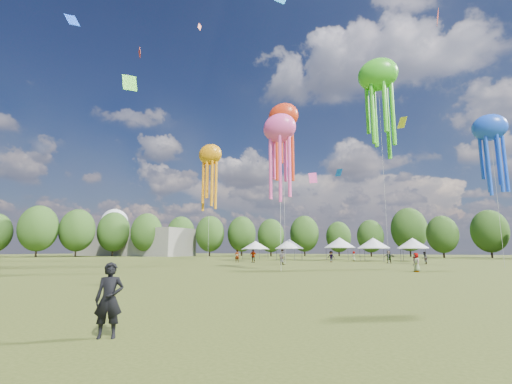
% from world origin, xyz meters
% --- Properties ---
extents(ground, '(300.00, 300.00, 0.00)m').
position_xyz_m(ground, '(0.00, 0.00, 0.00)').
color(ground, '#384416').
rests_on(ground, ground).
extents(observer_main, '(0.68, 0.65, 1.56)m').
position_xyz_m(observer_main, '(8.34, -2.11, 0.78)').
color(observer_main, black).
rests_on(observer_main, ground).
extents(spectator_near, '(1.13, 1.02, 1.91)m').
position_xyz_m(spectator_near, '(-3.58, 33.12, 0.95)').
color(spectator_near, gray).
rests_on(spectator_near, ground).
extents(spectators_far, '(26.14, 27.64, 1.92)m').
position_xyz_m(spectators_far, '(1.30, 42.05, 0.86)').
color(spectators_far, gray).
rests_on(spectators_far, ground).
extents(festival_tents, '(35.00, 10.33, 4.09)m').
position_xyz_m(festival_tents, '(-4.57, 55.88, 2.94)').
color(festival_tents, '#47474C').
rests_on(festival_tents, ground).
extents(show_kites, '(47.09, 26.56, 28.81)m').
position_xyz_m(show_kites, '(-1.51, 39.82, 19.11)').
color(show_kites, red).
rests_on(show_kites, ground).
extents(small_kites, '(75.85, 55.19, 45.03)m').
position_xyz_m(small_kites, '(1.56, 42.22, 29.82)').
color(small_kites, red).
rests_on(small_kites, ground).
extents(treeline, '(201.57, 95.24, 13.43)m').
position_xyz_m(treeline, '(-3.87, 62.51, 6.54)').
color(treeline, '#38281C').
rests_on(treeline, ground).
extents(hangar, '(40.00, 12.00, 8.00)m').
position_xyz_m(hangar, '(-72.00, 72.00, 4.00)').
color(hangar, gray).
rests_on(hangar, ground).
extents(radome, '(9.00, 9.00, 16.00)m').
position_xyz_m(radome, '(-88.00, 78.00, 9.99)').
color(radome, white).
rests_on(radome, ground).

